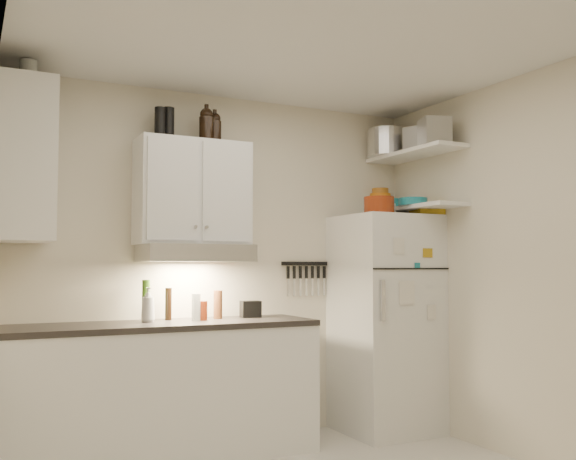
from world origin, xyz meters
name	(u,v)px	position (x,y,z in m)	size (l,w,h in m)	color
ceiling	(320,32)	(0.00, 0.00, 2.61)	(3.20, 3.00, 0.02)	silver
back_wall	(223,266)	(0.00, 1.51, 1.30)	(3.20, 0.02, 2.60)	beige
left_wall	(1,266)	(-1.61, 0.00, 1.30)	(0.02, 3.00, 2.60)	beige
right_wall	(532,266)	(1.61, 0.00, 1.30)	(0.02, 3.00, 2.60)	beige
base_cabinet	(161,394)	(-0.55, 1.20, 0.44)	(2.10, 0.60, 0.88)	white
countertop	(162,325)	(-0.55, 1.20, 0.90)	(2.10, 0.62, 0.04)	#2A2624
upper_cabinet	(193,193)	(-0.30, 1.33, 1.83)	(0.80, 0.33, 0.75)	white
side_cabinet	(25,161)	(-1.44, 1.20, 1.95)	(0.33, 0.55, 1.00)	white
range_hood	(195,253)	(-0.30, 1.27, 1.39)	(0.76, 0.46, 0.12)	silver
fridge	(386,323)	(1.25, 1.16, 0.85)	(0.70, 0.68, 1.70)	white
shelf_hi	(415,154)	(1.45, 1.02, 2.20)	(0.30, 0.95, 0.03)	white
shelf_lo	(415,208)	(1.45, 1.02, 1.76)	(0.30, 0.95, 0.03)	white
knife_strip	(305,264)	(0.70, 1.49, 1.32)	(0.42, 0.02, 0.03)	black
dutch_oven	(379,206)	(1.11, 1.04, 1.77)	(0.24, 0.24, 0.14)	maroon
book_stack	(427,210)	(1.53, 0.98, 1.74)	(0.21, 0.26, 0.09)	#B28816
spice_jar	(392,210)	(1.28, 1.11, 1.75)	(0.06, 0.06, 0.10)	silver
stock_pot	(386,143)	(1.37, 1.30, 2.33)	(0.32, 0.32, 0.23)	silver
tin_a	(417,139)	(1.44, 0.97, 2.31)	(0.18, 0.16, 0.18)	#AAAAAD
tin_b	(434,132)	(1.40, 0.72, 2.32)	(0.20, 0.20, 0.20)	#AAAAAD
bowl_teal	(387,205)	(1.44, 1.39, 1.82)	(0.23, 0.23, 0.09)	#187888
bowl_orange	(380,197)	(1.43, 1.47, 1.89)	(0.18, 0.18, 0.05)	orange
bowl_yellow	(380,191)	(1.43, 1.47, 1.94)	(0.14, 0.14, 0.05)	#BC6F21
plates	(413,202)	(1.37, 0.95, 1.80)	(0.22, 0.22, 0.06)	#187888
growler_a	(206,124)	(-0.22, 1.28, 2.32)	(0.10, 0.10, 0.25)	black
growler_b	(215,128)	(-0.14, 1.32, 2.32)	(0.10, 0.10, 0.23)	black
thermos_a	(169,124)	(-0.47, 1.37, 2.32)	(0.08, 0.08, 0.23)	black
thermos_b	(160,123)	(-0.55, 1.33, 2.31)	(0.08, 0.08, 0.22)	black
side_jar	(28,72)	(-1.43, 1.21, 2.52)	(0.11, 0.11, 0.14)	silver
soap_bottle	(148,303)	(-0.64, 1.24, 1.05)	(0.10, 0.10, 0.26)	white
pepper_mill	(218,305)	(-0.11, 1.31, 1.02)	(0.06, 0.06, 0.20)	#59331A
oil_bottle	(146,300)	(-0.63, 1.34, 1.06)	(0.05, 0.05, 0.28)	#396619
vinegar_bottle	(168,304)	(-0.46, 1.36, 1.03)	(0.05, 0.05, 0.23)	black
clear_bottle	(196,307)	(-0.31, 1.22, 1.01)	(0.06, 0.06, 0.19)	silver
red_jar	(203,311)	(-0.25, 1.23, 0.99)	(0.07, 0.07, 0.13)	maroon
caddy	(251,309)	(0.15, 1.31, 0.98)	(0.14, 0.10, 0.12)	black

